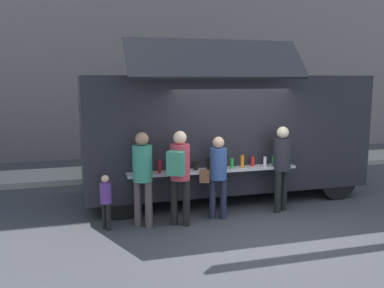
{
  "coord_description": "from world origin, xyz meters",
  "views": [
    {
      "loc": [
        -3.06,
        -6.55,
        2.73
      ],
      "look_at": [
        -0.62,
        1.99,
        1.3
      ],
      "focal_mm": 38.83,
      "sensor_mm": 36.0,
      "label": 1
    }
  ],
  "objects_px": {
    "food_truck_main": "(221,131)",
    "customer_front_ordering": "(217,171)",
    "trash_bin": "(326,149)",
    "customer_extra_browsing": "(282,161)",
    "customer_mid_with_backpack": "(179,169)",
    "customer_rear_waiting": "(143,171)",
    "child_near_queue": "(106,197)"
  },
  "relations": [
    {
      "from": "food_truck_main",
      "to": "customer_front_ordering",
      "type": "relative_size",
      "value": 3.86
    },
    {
      "from": "customer_front_ordering",
      "to": "customer_rear_waiting",
      "type": "distance_m",
      "value": 1.45
    },
    {
      "from": "customer_rear_waiting",
      "to": "customer_front_ordering",
      "type": "bearing_deg",
      "value": -49.47
    },
    {
      "from": "customer_front_ordering",
      "to": "child_near_queue",
      "type": "bearing_deg",
      "value": 109.07
    },
    {
      "from": "food_truck_main",
      "to": "trash_bin",
      "type": "xyz_separation_m",
      "value": [
        4.38,
        2.32,
        -1.03
      ]
    },
    {
      "from": "trash_bin",
      "to": "customer_extra_browsing",
      "type": "xyz_separation_m",
      "value": [
        -3.61,
        -3.81,
        0.55
      ]
    },
    {
      "from": "customer_front_ordering",
      "to": "customer_mid_with_backpack",
      "type": "distance_m",
      "value": 0.83
    },
    {
      "from": "customer_extra_browsing",
      "to": "customer_rear_waiting",
      "type": "bearing_deg",
      "value": 59.94
    },
    {
      "from": "customer_mid_with_backpack",
      "to": "food_truck_main",
      "type": "bearing_deg",
      "value": -9.22
    },
    {
      "from": "food_truck_main",
      "to": "child_near_queue",
      "type": "relative_size",
      "value": 6.15
    },
    {
      "from": "food_truck_main",
      "to": "customer_extra_browsing",
      "type": "xyz_separation_m",
      "value": [
        0.77,
        -1.49,
        -0.47
      ]
    },
    {
      "from": "customer_rear_waiting",
      "to": "customer_extra_browsing",
      "type": "height_order",
      "value": "customer_rear_waiting"
    },
    {
      "from": "customer_rear_waiting",
      "to": "customer_extra_browsing",
      "type": "distance_m",
      "value": 2.86
    },
    {
      "from": "customer_rear_waiting",
      "to": "child_near_queue",
      "type": "xyz_separation_m",
      "value": [
        -0.67,
        0.02,
        -0.45
      ]
    },
    {
      "from": "trash_bin",
      "to": "customer_mid_with_backpack",
      "type": "height_order",
      "value": "customer_mid_with_backpack"
    },
    {
      "from": "customer_extra_browsing",
      "to": "child_near_queue",
      "type": "relative_size",
      "value": 1.73
    },
    {
      "from": "customer_mid_with_backpack",
      "to": "child_near_queue",
      "type": "relative_size",
      "value": 1.75
    },
    {
      "from": "customer_mid_with_backpack",
      "to": "customer_rear_waiting",
      "type": "xyz_separation_m",
      "value": [
        -0.65,
        0.15,
        -0.03
      ]
    },
    {
      "from": "customer_front_ordering",
      "to": "customer_rear_waiting",
      "type": "relative_size",
      "value": 0.92
    },
    {
      "from": "child_near_queue",
      "to": "customer_rear_waiting",
      "type": "bearing_deg",
      "value": -31.77
    },
    {
      "from": "child_near_queue",
      "to": "trash_bin",
      "type": "bearing_deg",
      "value": -1.56
    },
    {
      "from": "customer_front_ordering",
      "to": "child_near_queue",
      "type": "relative_size",
      "value": 1.59
    },
    {
      "from": "customer_front_ordering",
      "to": "child_near_queue",
      "type": "distance_m",
      "value": 2.15
    },
    {
      "from": "customer_front_ordering",
      "to": "customer_mid_with_backpack",
      "type": "xyz_separation_m",
      "value": [
        -0.8,
        -0.18,
        0.13
      ]
    },
    {
      "from": "trash_bin",
      "to": "child_near_queue",
      "type": "relative_size",
      "value": 0.97
    },
    {
      "from": "customer_mid_with_backpack",
      "to": "customer_extra_browsing",
      "type": "distance_m",
      "value": 2.23
    },
    {
      "from": "food_truck_main",
      "to": "customer_front_ordering",
      "type": "height_order",
      "value": "food_truck_main"
    },
    {
      "from": "food_truck_main",
      "to": "child_near_queue",
      "type": "bearing_deg",
      "value": -150.23
    },
    {
      "from": "customer_front_ordering",
      "to": "customer_extra_browsing",
      "type": "height_order",
      "value": "customer_extra_browsing"
    },
    {
      "from": "food_truck_main",
      "to": "customer_mid_with_backpack",
      "type": "xyz_separation_m",
      "value": [
        -1.44,
        -1.76,
        -0.44
      ]
    },
    {
      "from": "customer_extra_browsing",
      "to": "customer_mid_with_backpack",
      "type": "bearing_deg",
      "value": 64.56
    },
    {
      "from": "customer_front_ordering",
      "to": "customer_rear_waiting",
      "type": "height_order",
      "value": "customer_rear_waiting"
    }
  ]
}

